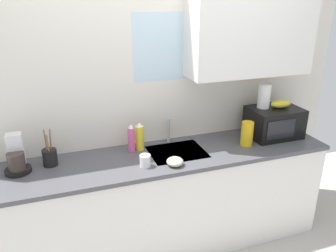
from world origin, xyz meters
The scene contains 13 objects.
kitchen_wall_assembly centered at (0.15, 0.31, 1.36)m, with size 3.53×0.42×2.50m.
counter_unit centered at (0.00, 0.00, 0.46)m, with size 2.76×0.63×0.90m.
sink_faucet centered at (0.09, 0.24, 1.01)m, with size 0.03×0.03×0.22m, color #B2B5BA.
microwave centered at (1.05, 0.05, 1.04)m, with size 0.46×0.35×0.27m.
banana_bunch centered at (1.10, 0.05, 1.20)m, with size 0.20×0.11×0.07m, color gold.
paper_towel_roll centered at (0.95, 0.10, 1.28)m, with size 0.11×0.11×0.22m, color white.
coffee_maker centered at (-1.15, 0.11, 1.00)m, with size 0.19×0.21×0.28m.
dish_soap_bottle_yellow centered at (-0.19, 0.17, 1.02)m, with size 0.07×0.07×0.25m.
dish_soap_bottle_pink centered at (-0.27, 0.15, 1.02)m, with size 0.06×0.06×0.24m.
cereal_canister centered at (0.71, -0.05, 1.01)m, with size 0.10×0.10×0.21m, color gold.
mug_white centered at (-0.23, -0.14, 0.95)m, with size 0.08×0.08×0.10m, color white.
utensil_crock centered at (-0.92, 0.12, 0.97)m, with size 0.11×0.11×0.30m.
small_bowl centered at (-0.01, -0.20, 0.93)m, with size 0.13×0.13×0.07m, color beige.
Camera 1 is at (-0.82, -2.36, 2.14)m, focal length 36.07 mm.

